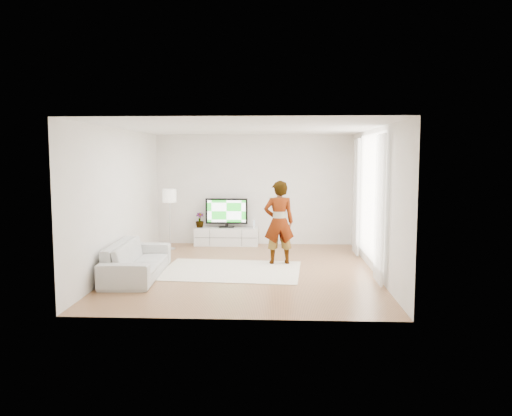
{
  "coord_description": "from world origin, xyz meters",
  "views": [
    {
      "loc": [
        0.65,
        -9.73,
        2.27
      ],
      "look_at": [
        0.18,
        0.4,
        1.21
      ],
      "focal_mm": 35.0,
      "sensor_mm": 36.0,
      "label": 1
    }
  ],
  "objects_px": {
    "television": "(227,212)",
    "rug": "(231,270)",
    "floor_lamp": "(170,198)",
    "media_console": "(227,236)",
    "player": "(279,222)",
    "sofa": "(137,260)"
  },
  "relations": [
    {
      "from": "media_console",
      "to": "floor_lamp",
      "type": "distance_m",
      "value": 1.76
    },
    {
      "from": "floor_lamp",
      "to": "sofa",
      "type": "bearing_deg",
      "value": -90.17
    },
    {
      "from": "media_console",
      "to": "sofa",
      "type": "bearing_deg",
      "value": -111.45
    },
    {
      "from": "media_console",
      "to": "player",
      "type": "distance_m",
      "value": 2.61
    },
    {
      "from": "television",
      "to": "rug",
      "type": "distance_m",
      "value": 3.0
    },
    {
      "from": "floor_lamp",
      "to": "player",
      "type": "bearing_deg",
      "value": -30.77
    },
    {
      "from": "player",
      "to": "floor_lamp",
      "type": "xyz_separation_m",
      "value": [
        -2.65,
        1.58,
        0.36
      ]
    },
    {
      "from": "rug",
      "to": "player",
      "type": "bearing_deg",
      "value": 35.55
    },
    {
      "from": "media_console",
      "to": "player",
      "type": "bearing_deg",
      "value": -58.22
    },
    {
      "from": "television",
      "to": "rug",
      "type": "relative_size",
      "value": 0.39
    },
    {
      "from": "media_console",
      "to": "television",
      "type": "height_order",
      "value": "television"
    },
    {
      "from": "television",
      "to": "floor_lamp",
      "type": "distance_m",
      "value": 1.5
    },
    {
      "from": "player",
      "to": "floor_lamp",
      "type": "relative_size",
      "value": 1.19
    },
    {
      "from": "television",
      "to": "player",
      "type": "distance_m",
      "value": 2.55
    },
    {
      "from": "player",
      "to": "media_console",
      "type": "bearing_deg",
      "value": -67.15
    },
    {
      "from": "media_console",
      "to": "player",
      "type": "height_order",
      "value": "player"
    },
    {
      "from": "sofa",
      "to": "media_console",
      "type": "bearing_deg",
      "value": -23.93
    },
    {
      "from": "sofa",
      "to": "floor_lamp",
      "type": "distance_m",
      "value": 2.97
    },
    {
      "from": "media_console",
      "to": "rug",
      "type": "distance_m",
      "value": 2.86
    },
    {
      "from": "rug",
      "to": "sofa",
      "type": "bearing_deg",
      "value": -161.79
    },
    {
      "from": "television",
      "to": "floor_lamp",
      "type": "bearing_deg",
      "value": -155.81
    },
    {
      "from": "media_console",
      "to": "television",
      "type": "xyz_separation_m",
      "value": [
        0.0,
        0.03,
        0.63
      ]
    }
  ]
}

